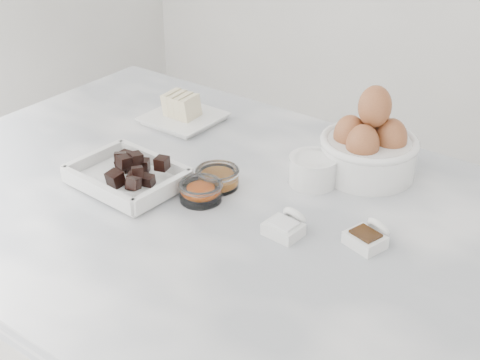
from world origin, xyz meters
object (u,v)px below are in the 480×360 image
object	(u,v)px
sugar_ramekin	(313,169)
vanilla_spoon	(368,236)
butter_plate	(182,112)
egg_bowl	(369,146)
chocolate_dish	(127,174)
honey_bowl	(217,177)
zest_bowl	(201,191)
salt_spoon	(286,225)

from	to	relation	value
sugar_ramekin	vanilla_spoon	bearing A→B (deg)	-33.60
butter_plate	egg_bowl	xyz separation A→B (m)	(0.42, 0.03, 0.03)
sugar_ramekin	egg_bowl	size ratio (longest dim) A/B	0.49
chocolate_dish	vanilla_spoon	xyz separation A→B (m)	(0.43, 0.09, -0.01)
butter_plate	honey_bowl	world-z (taller)	butter_plate
chocolate_dish	zest_bowl	world-z (taller)	chocolate_dish
chocolate_dish	sugar_ramekin	bearing A→B (deg)	38.01
butter_plate	honey_bowl	distance (m)	0.29
sugar_ramekin	zest_bowl	size ratio (longest dim) A/B	1.13
chocolate_dish	butter_plate	world-z (taller)	butter_plate
salt_spoon	vanilla_spoon	bearing A→B (deg)	23.06
chocolate_dish	sugar_ramekin	size ratio (longest dim) A/B	2.32
egg_bowl	chocolate_dish	bearing A→B (deg)	-137.52
egg_bowl	vanilla_spoon	world-z (taller)	egg_bowl
chocolate_dish	salt_spoon	distance (m)	0.31
butter_plate	zest_bowl	world-z (taller)	butter_plate
egg_bowl	zest_bowl	bearing A→B (deg)	-125.62
sugar_ramekin	honey_bowl	size ratio (longest dim) A/B	1.10
sugar_ramekin	salt_spoon	world-z (taller)	sugar_ramekin
sugar_ramekin	honey_bowl	distance (m)	0.17
butter_plate	egg_bowl	bearing A→B (deg)	3.99
chocolate_dish	honey_bowl	xyz separation A→B (m)	(0.13, 0.09, -0.00)
butter_plate	honey_bowl	size ratio (longest dim) A/B	1.85
salt_spoon	zest_bowl	bearing A→B (deg)	-179.14
chocolate_dish	salt_spoon	size ratio (longest dim) A/B	2.83
honey_bowl	sugar_ramekin	bearing A→B (deg)	40.93
butter_plate	sugar_ramekin	size ratio (longest dim) A/B	1.69
honey_bowl	salt_spoon	world-z (taller)	salt_spoon
zest_bowl	vanilla_spoon	size ratio (longest dim) A/B	0.97
butter_plate	zest_bowl	xyz separation A→B (m)	(0.24, -0.22, -0.00)
honey_bowl	vanilla_spoon	distance (m)	0.29
zest_bowl	salt_spoon	xyz separation A→B (m)	(0.17, 0.00, -0.00)
sugar_ramekin	salt_spoon	distance (m)	0.17
egg_bowl	zest_bowl	xyz separation A→B (m)	(-0.18, -0.25, -0.04)
chocolate_dish	egg_bowl	distance (m)	0.43
egg_bowl	salt_spoon	bearing A→B (deg)	-92.34
sugar_ramekin	vanilla_spoon	world-z (taller)	sugar_ramekin
sugar_ramekin	egg_bowl	bearing A→B (deg)	56.07
butter_plate	vanilla_spoon	size ratio (longest dim) A/B	1.86
egg_bowl	vanilla_spoon	distance (m)	0.23
honey_bowl	salt_spoon	distance (m)	0.18
butter_plate	sugar_ramekin	xyz separation A→B (m)	(0.36, -0.06, 0.01)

